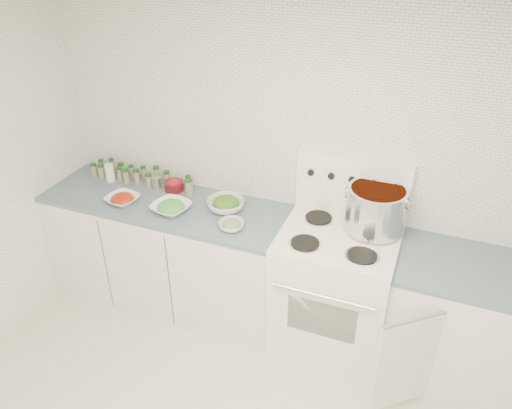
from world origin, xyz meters
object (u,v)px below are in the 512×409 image
bowl_tomato (122,199)px  bowl_snowpea (171,207)px  stove (334,288)px  stock_pot (376,207)px

bowl_tomato → bowl_snowpea: bearing=3.2°
bowl_tomato → bowl_snowpea: bowl_snowpea is taller
stove → bowl_snowpea: (-1.19, -0.10, 0.44)m
bowl_tomato → stock_pot: bearing=8.7°
stock_pot → bowl_snowpea: bearing=-169.8°
stove → bowl_tomato: 1.64m
stock_pot → bowl_snowpea: 1.40m
stock_pot → bowl_tomato: (-1.76, -0.27, -0.17)m
stove → bowl_snowpea: stove is taller
stove → bowl_snowpea: 1.27m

